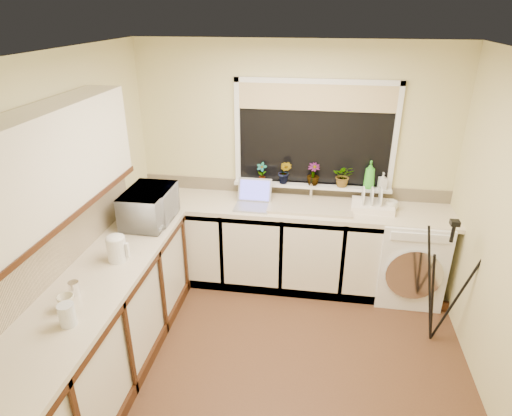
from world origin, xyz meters
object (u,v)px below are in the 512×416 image
at_px(washing_machine, 409,256).
at_px(laptop, 253,199).
at_px(glass_jug, 67,315).
at_px(steel_jar, 74,288).
at_px(plant_d, 343,176).
at_px(soap_bottle_green, 370,175).
at_px(kettle, 117,249).
at_px(plant_b, 285,172).
at_px(tripod, 442,283).
at_px(cup_back, 392,206).
at_px(plant_a, 262,173).
at_px(cup_left, 66,302).
at_px(microwave, 149,206).
at_px(dish_rack, 373,206).
at_px(plant_c, 313,174).
at_px(soap_bottle_clear, 383,181).

distance_m(washing_machine, laptop, 1.66).
relative_size(glass_jug, steel_jar, 1.50).
bearing_deg(plant_d, soap_bottle_green, -1.22).
distance_m(kettle, plant_b, 1.87).
bearing_deg(tripod, cup_back, 122.60).
height_order(plant_a, cup_left, plant_a).
bearing_deg(washing_machine, cup_back, 164.77).
bearing_deg(microwave, plant_a, -50.05).
distance_m(kettle, dish_rack, 2.43).
bearing_deg(plant_c, cup_left, -126.09).
xyz_separation_m(kettle, dish_rack, (2.06, 1.29, -0.07)).
height_order(plant_a, plant_c, plant_c).
distance_m(soap_bottle_clear, cup_back, 0.27).
xyz_separation_m(soap_bottle_clear, cup_left, (-2.21, -2.08, -0.19)).
relative_size(kettle, plant_a, 0.93).
distance_m(steel_jar, cup_back, 2.91).
xyz_separation_m(washing_machine, glass_jug, (-2.43, -1.98, 0.53)).
bearing_deg(microwave, plant_c, -61.57).
bearing_deg(soap_bottle_green, kettle, -144.09).
xyz_separation_m(glass_jug, cup_left, (-0.09, 0.14, -0.02)).
height_order(plant_c, plant_d, plant_d).
bearing_deg(plant_c, washing_machine, -14.10).
bearing_deg(soap_bottle_clear, cup_back, -63.75).
bearing_deg(kettle, glass_jug, -87.79).
relative_size(laptop, steel_jar, 3.43).
bearing_deg(plant_c, cup_back, -13.68).
bearing_deg(tripod, plant_a, 157.45).
xyz_separation_m(dish_rack, microwave, (-2.05, -0.61, 0.13)).
xyz_separation_m(plant_b, cup_left, (-1.23, -2.08, -0.22)).
distance_m(microwave, soap_bottle_green, 2.16).
xyz_separation_m(microwave, plant_b, (1.16, 0.77, 0.12)).
bearing_deg(microwave, tripod, -93.19).
bearing_deg(cup_left, tripod, 23.44).
distance_m(plant_a, plant_d, 0.83).
bearing_deg(plant_b, plant_c, 2.74).
height_order(plant_a, plant_d, plant_d).
height_order(washing_machine, tripod, tripod).
relative_size(washing_machine, soap_bottle_green, 3.13).
xyz_separation_m(tripod, glass_jug, (-2.57, -1.30, 0.38)).
distance_m(plant_a, soap_bottle_clear, 1.22).
bearing_deg(plant_b, cup_back, -9.32).
xyz_separation_m(kettle, plant_b, (1.17, 1.45, 0.18)).
xyz_separation_m(plant_c, cup_left, (-1.52, -2.09, -0.21)).
bearing_deg(washing_machine, tripod, -77.82).
relative_size(laptop, plant_c, 1.52).
bearing_deg(soap_bottle_green, cup_left, -134.94).
distance_m(glass_jug, cup_left, 0.17).
xyz_separation_m(microwave, soap_bottle_clear, (2.14, 0.77, 0.08)).
bearing_deg(washing_machine, plant_d, 160.49).
xyz_separation_m(plant_a, plant_b, (0.24, -0.00, 0.02)).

